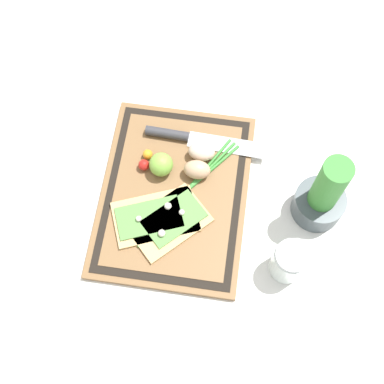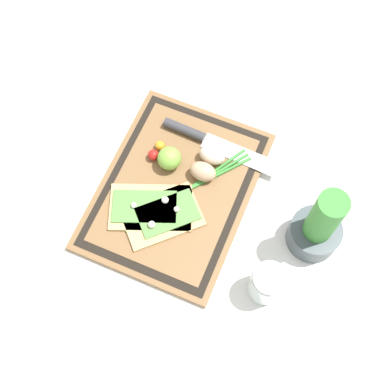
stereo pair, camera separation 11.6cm
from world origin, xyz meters
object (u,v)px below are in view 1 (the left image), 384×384
object	(u,v)px
cherry_tomato_red	(144,165)
sauce_jar	(289,262)
pizza_slice_far	(170,222)
egg_pink	(202,152)
knife	(186,137)
egg_brown	(197,170)
cherry_tomato_yellow	(148,154)
lime	(161,165)
herb_pot	(323,197)
pizza_slice_near	(154,217)

from	to	relation	value
cherry_tomato_red	sauce_jar	size ratio (longest dim) A/B	0.26
pizza_slice_far	cherry_tomato_red	size ratio (longest dim) A/B	7.68
egg_pink	knife	bearing A→B (deg)	-132.92
egg_brown	cherry_tomato_yellow	xyz separation A→B (m)	(-0.03, -0.12, -0.01)
knife	cherry_tomato_red	distance (m)	0.12
pizza_slice_far	cherry_tomato_red	distance (m)	0.15
lime	sauce_jar	bearing A→B (deg)	58.48
knife	sauce_jar	size ratio (longest dim) A/B	2.95
knife	herb_pot	xyz separation A→B (m)	(0.13, 0.31, 0.05)
sauce_jar	cherry_tomato_yellow	bearing A→B (deg)	-122.27
knife	herb_pot	distance (m)	0.34
egg_brown	sauce_jar	xyz separation A→B (m)	(0.18, 0.22, 0.00)
pizza_slice_near	lime	xyz separation A→B (m)	(-0.12, -0.00, 0.02)
pizza_slice_near	egg_brown	bearing A→B (deg)	146.71
egg_brown	sauce_jar	distance (m)	0.28
cherry_tomato_red	sauce_jar	distance (m)	0.38
knife	sauce_jar	bearing A→B (deg)	43.45
pizza_slice_far	sauce_jar	world-z (taller)	sauce_jar
cherry_tomato_red	sauce_jar	xyz separation A→B (m)	(0.18, 0.34, 0.01)
pizza_slice_near	lime	world-z (taller)	lime
pizza_slice_near	cherry_tomato_red	world-z (taller)	cherry_tomato_red
egg_brown	sauce_jar	world-z (taller)	sauce_jar
pizza_slice_near	cherry_tomato_red	size ratio (longest dim) A/B	8.18
pizza_slice_far	cherry_tomato_yellow	world-z (taller)	pizza_slice_far
egg_pink	cherry_tomato_red	world-z (taller)	egg_pink
pizza_slice_near	lime	bearing A→B (deg)	-178.64
pizza_slice_far	lime	xyz separation A→B (m)	(-0.12, -0.04, 0.02)
lime	cherry_tomato_yellow	world-z (taller)	lime
cherry_tomato_yellow	knife	bearing A→B (deg)	126.45
lime	sauce_jar	distance (m)	0.35
pizza_slice_near	knife	xyz separation A→B (m)	(-0.20, 0.04, 0.00)
pizza_slice_far	sauce_jar	distance (m)	0.26
pizza_slice_far	knife	world-z (taller)	pizza_slice_far
cherry_tomato_yellow	sauce_jar	bearing A→B (deg)	57.73
knife	egg_pink	distance (m)	0.06
pizza_slice_far	lime	size ratio (longest dim) A/B	3.61
pizza_slice_far	herb_pot	bearing A→B (deg)	104.86
cherry_tomato_yellow	pizza_slice_far	bearing A→B (deg)	26.80
cherry_tomato_red	cherry_tomato_yellow	bearing A→B (deg)	172.74
egg_pink	sauce_jar	bearing A→B (deg)	42.78
pizza_slice_near	cherry_tomato_yellow	distance (m)	0.15
pizza_slice_far	cherry_tomato_yellow	distance (m)	0.17
lime	cherry_tomato_yellow	xyz separation A→B (m)	(-0.03, -0.04, -0.02)
lime	knife	bearing A→B (deg)	154.03
egg_pink	cherry_tomato_yellow	bearing A→B (deg)	-80.96
egg_brown	cherry_tomato_red	xyz separation A→B (m)	(0.00, -0.12, -0.01)
egg_pink	herb_pot	size ratio (longest dim) A/B	0.28
egg_pink	sauce_jar	size ratio (longest dim) A/B	0.63
cherry_tomato_yellow	pizza_slice_near	bearing A→B (deg)	15.19
pizza_slice_far	cherry_tomato_red	bearing A→B (deg)	-146.98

